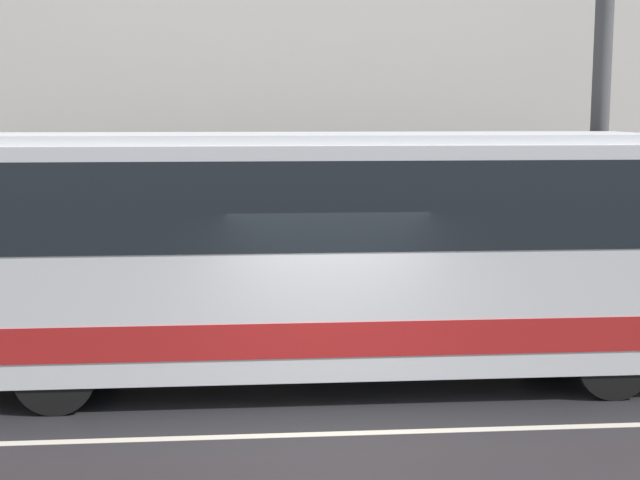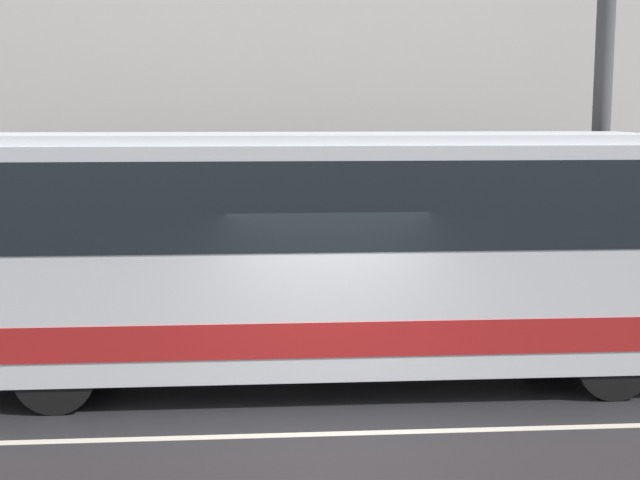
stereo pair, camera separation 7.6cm
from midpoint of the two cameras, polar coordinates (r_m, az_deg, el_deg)
The scene contains 7 objects.
ground_plane at distance 10.61m, azimuth 1.15°, elevation -12.31°, with size 60.00×60.00×0.00m, color #262628.
sidewalk at distance 15.72m, azimuth -0.74°, elevation -5.20°, with size 60.00×2.73×0.15m.
building_facade at distance 16.82m, azimuth -1.10°, elevation 11.63°, with size 60.00×0.35×9.80m.
lane_stripe at distance 10.61m, azimuth 1.15°, elevation -12.29°, with size 54.00×0.14×0.01m.
transit_bus at distance 12.19m, azimuth -0.83°, elevation -0.22°, with size 11.14×2.59×3.43m.
utility_pole_near at distance 15.55m, azimuth 17.69°, elevation 6.94°, with size 0.30×0.30×6.65m.
pedestrian_waiting at distance 15.21m, azimuth 3.87°, elevation -2.48°, with size 0.36×0.36×1.62m.
Camera 2 is at (-0.93, -9.90, 3.72)m, focal length 50.00 mm.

